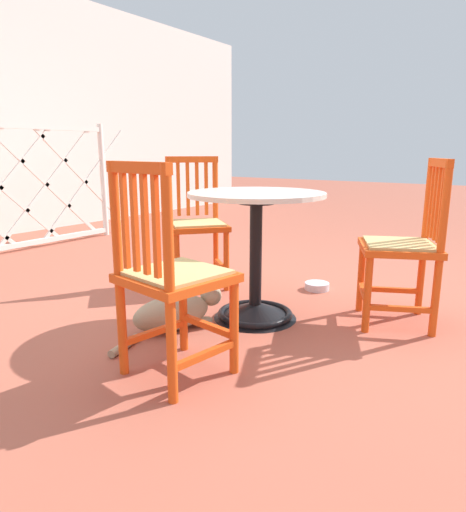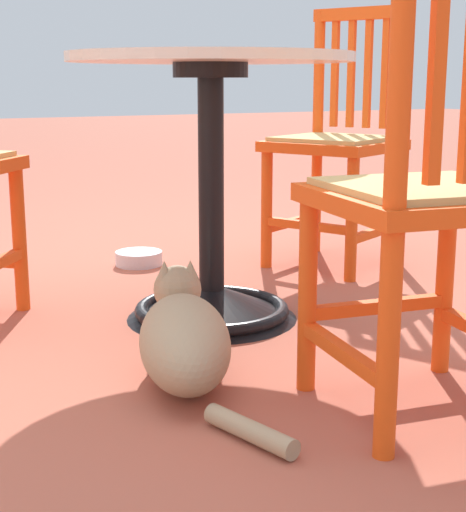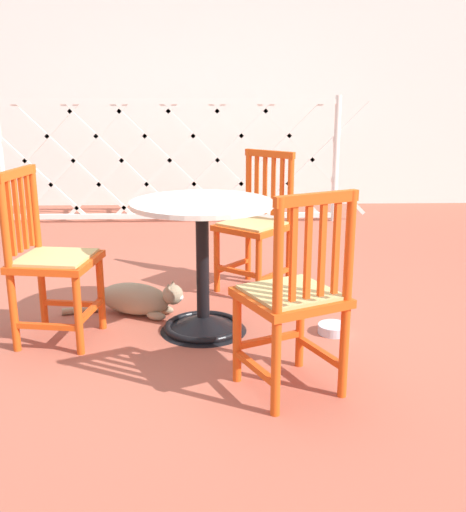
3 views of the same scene
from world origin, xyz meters
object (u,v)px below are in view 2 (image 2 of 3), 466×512
orange_chair_tucked_in (338,145)px  pet_water_bowl (139,258)px  tabby_cat (184,337)px  orange_chair_at_corner (434,201)px  cafe_table (211,219)px

orange_chair_tucked_in → pet_water_bowl: (0.31, 0.64, -0.41)m
pet_water_bowl → tabby_cat: bearing=163.8°
orange_chair_at_corner → tabby_cat: size_ratio=1.23×
cafe_table → orange_chair_at_corner: (-0.79, -0.08, 0.15)m
cafe_table → pet_water_bowl: cafe_table is taller
orange_chair_at_corner → orange_chair_tucked_in: same height
tabby_cat → pet_water_bowl: size_ratio=4.35×
orange_chair_tucked_in → tabby_cat: bearing=129.0°
tabby_cat → orange_chair_at_corner: bearing=-140.2°
orange_chair_at_corner → pet_water_bowl: 1.56m
orange_chair_at_corner → orange_chair_tucked_in: (1.19, -0.62, 0.00)m
cafe_table → orange_chair_at_corner: bearing=-173.9°
cafe_table → orange_chair_tucked_in: bearing=-60.4°
orange_chair_tucked_in → orange_chair_at_corner: bearing=152.4°
orange_chair_at_corner → pet_water_bowl: (1.50, 0.02, -0.41)m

